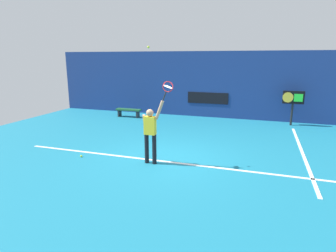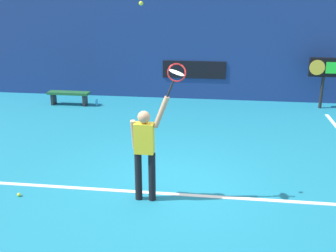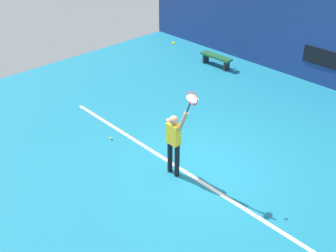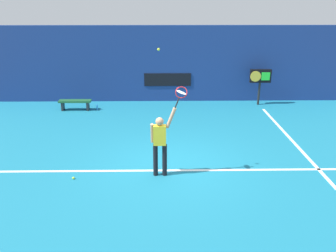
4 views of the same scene
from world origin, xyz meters
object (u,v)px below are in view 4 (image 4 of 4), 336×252
court_bench (75,103)px  spare_ball (73,178)px  tennis_racket (181,94)px  scoreboard_clock (260,77)px  tennis_player (160,141)px  tennis_ball (159,49)px  water_bottle (97,107)px

court_bench → spare_ball: size_ratio=20.59×
tennis_racket → scoreboard_clock: bearing=60.0°
tennis_player → tennis_ball: (-0.02, -0.01, 2.45)m
tennis_ball → water_bottle: tennis_ball is taller
tennis_racket → spare_ball: size_ratio=9.18×
scoreboard_clock → tennis_ball: bearing=-123.4°
tennis_racket → spare_ball: 3.72m
court_bench → water_bottle: bearing=0.0°
scoreboard_clock → water_bottle: (-7.33, -0.72, -1.16)m
spare_ball → tennis_racket: bearing=4.1°
tennis_ball → spare_ball: 4.16m
scoreboard_clock → court_bench: (-8.28, -0.72, -0.94)m
tennis_racket → tennis_ball: bearing=-179.2°
tennis_player → water_bottle: (-2.83, 6.14, -0.89)m
tennis_ball → scoreboard_clock: tennis_ball is taller
court_bench → spare_ball: 6.51m
tennis_ball → tennis_player: bearing=37.0°
spare_ball → court_bench: bearing=102.5°
tennis_racket → water_bottle: 7.35m
tennis_player → scoreboard_clock: (4.51, 6.86, 0.27)m
tennis_player → court_bench: (-3.77, 6.14, -0.67)m
tennis_racket → court_bench: bearing=125.1°
tennis_player → court_bench: size_ratio=1.41×
water_bottle → spare_ball: (0.46, -6.35, -0.09)m
water_bottle → spare_ball: water_bottle is taller
water_bottle → spare_ball: size_ratio=3.53×
tennis_racket → scoreboard_clock: tennis_racket is taller
tennis_player → water_bottle: 6.82m
scoreboard_clock → spare_ball: size_ratio=24.24×
tennis_ball → tennis_racket: bearing=0.8°
tennis_player → spare_ball: size_ratio=28.94×
tennis_ball → court_bench: bearing=121.4°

